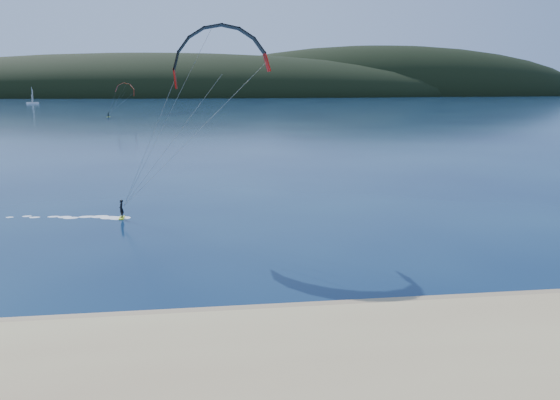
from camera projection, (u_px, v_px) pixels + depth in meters
name	position (u px, v px, depth m)	size (l,w,h in m)	color
ground	(203.00, 361.00, 23.93)	(1800.00, 1800.00, 0.00)	#071537
wet_sand	(203.00, 317.00, 28.29)	(220.00, 2.50, 0.10)	#987F58
headland	(206.00, 96.00, 747.55)	(1200.00, 310.00, 140.00)	black
kitesurfer_near	(216.00, 80.00, 43.49)	(23.96, 8.44, 16.15)	#C9E91B
kitesurfer_far	(125.00, 93.00, 216.27)	(12.28, 5.65, 12.74)	#C9E91B
sailboat	(33.00, 103.00, 393.65)	(8.72, 5.43, 12.14)	white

